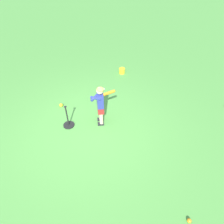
{
  "coord_description": "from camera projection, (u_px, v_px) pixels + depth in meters",
  "views": [
    {
      "loc": [
        2.95,
        1.83,
        3.6
      ],
      "look_at": [
        -0.39,
        0.46,
        0.45
      ],
      "focal_mm": 32.0,
      "sensor_mm": 36.0,
      "label": 1
    }
  ],
  "objects": [
    {
      "name": "ground_plane",
      "position": [
        89.0,
        130.0,
        4.95
      ],
      "size": [
        40.0,
        40.0,
        0.0
      ],
      "primitive_type": "plane",
      "color": "#519942"
    },
    {
      "name": "child_batter",
      "position": [
        100.0,
        102.0,
        4.75
      ],
      "size": [
        0.48,
        0.5,
        1.08
      ],
      "color": "#232328",
      "rests_on": "ground"
    },
    {
      "name": "play_ball_far_right",
      "position": [
        189.0,
        221.0,
        3.34
      ],
      "size": [
        0.07,
        0.07,
        0.07
      ],
      "primitive_type": "sphere",
      "color": "orange",
      "rests_on": "ground"
    },
    {
      "name": "play_ball_behind_batter",
      "position": [
        103.0,
        89.0,
        6.24
      ],
      "size": [
        0.08,
        0.08,
        0.08
      ],
      "primitive_type": "sphere",
      "color": "white",
      "rests_on": "ground"
    },
    {
      "name": "play_ball_far_left",
      "position": [
        61.0,
        105.0,
        5.63
      ],
      "size": [
        0.1,
        0.1,
        0.1
      ],
      "primitive_type": "sphere",
      "color": "yellow",
      "rests_on": "ground"
    },
    {
      "name": "batting_tee",
      "position": [
        68.0,
        123.0,
        5.02
      ],
      "size": [
        0.28,
        0.28,
        0.62
      ],
      "color": "black",
      "rests_on": "ground"
    },
    {
      "name": "toy_bucket",
      "position": [
        122.0,
        71.0,
        6.99
      ],
      "size": [
        0.22,
        0.22,
        0.19
      ],
      "color": "yellow",
      "rests_on": "ground"
    }
  ]
}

